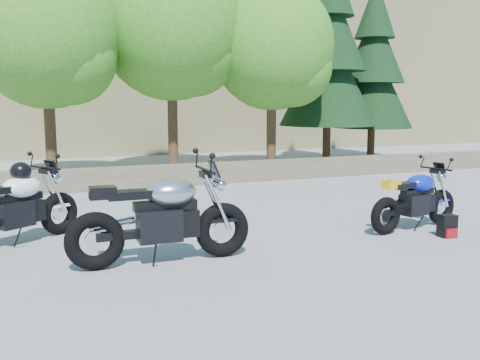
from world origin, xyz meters
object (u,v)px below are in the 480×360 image
object	(u,v)px
backpack	(447,226)
white_bike	(14,205)
blue_bike	(415,200)
silver_bike	(162,219)

from	to	relation	value
backpack	white_bike	bearing A→B (deg)	166.81
blue_bike	backpack	xyz separation A→B (m)	(0.12, -0.60, -0.31)
white_bike	backpack	bearing A→B (deg)	-52.14
silver_bike	backpack	distance (m)	4.38
white_bike	blue_bike	size ratio (longest dim) A/B	0.97
white_bike	backpack	xyz separation A→B (m)	(6.11, -1.97, -0.42)
white_bike	backpack	distance (m)	6.43
silver_bike	white_bike	distance (m)	2.41
blue_bike	white_bike	bearing A→B (deg)	156.49
silver_bike	blue_bike	world-z (taller)	silver_bike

